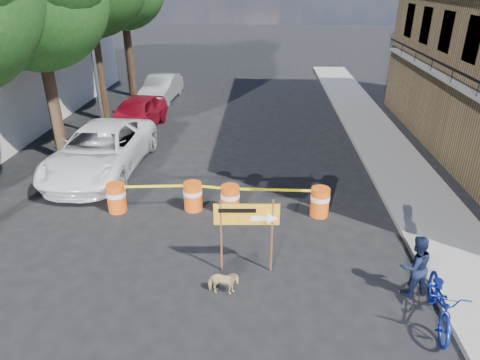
# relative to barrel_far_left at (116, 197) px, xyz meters

# --- Properties ---
(ground) EXTENTS (120.00, 120.00, 0.00)m
(ground) POSITION_rel_barrel_far_left_xyz_m (3.34, -2.97, -0.47)
(ground) COLOR black
(ground) RESTS_ON ground
(sidewalk_east) EXTENTS (2.40, 40.00, 0.15)m
(sidewalk_east) POSITION_rel_barrel_far_left_xyz_m (9.54, 3.03, -0.40)
(sidewalk_east) COLOR gray
(sidewalk_east) RESTS_ON ground
(streetlamp) EXTENTS (1.25, 0.18, 8.00)m
(streetlamp) POSITION_rel_barrel_far_left_xyz_m (-2.60, 6.53, 3.90)
(streetlamp) COLOR gray
(streetlamp) RESTS_ON ground
(barrel_far_left) EXTENTS (0.58, 0.58, 0.90)m
(barrel_far_left) POSITION_rel_barrel_far_left_xyz_m (0.00, 0.00, 0.00)
(barrel_far_left) COLOR #DA410C
(barrel_far_left) RESTS_ON ground
(barrel_mid_left) EXTENTS (0.58, 0.58, 0.90)m
(barrel_mid_left) POSITION_rel_barrel_far_left_xyz_m (2.32, 0.23, 0.00)
(barrel_mid_left) COLOR #DA410C
(barrel_mid_left) RESTS_ON ground
(barrel_mid_right) EXTENTS (0.58, 0.58, 0.90)m
(barrel_mid_right) POSITION_rel_barrel_far_left_xyz_m (3.48, 0.07, 0.00)
(barrel_mid_right) COLOR #DA410C
(barrel_mid_right) RESTS_ON ground
(barrel_far_right) EXTENTS (0.58, 0.58, 0.90)m
(barrel_far_right) POSITION_rel_barrel_far_left_xyz_m (6.17, 0.06, 0.00)
(barrel_far_right) COLOR #DA410C
(barrel_far_right) RESTS_ON ground
(detour_sign) EXTENTS (1.53, 0.30, 1.97)m
(detour_sign) POSITION_rel_barrel_far_left_xyz_m (4.28, -2.75, 0.97)
(detour_sign) COLOR #592D19
(detour_sign) RESTS_ON ground
(pedestrian) EXTENTS (0.86, 0.75, 1.51)m
(pedestrian) POSITION_rel_barrel_far_left_xyz_m (7.84, -3.40, 0.28)
(pedestrian) COLOR #101732
(pedestrian) RESTS_ON ground
(bicycle) EXTENTS (0.91, 1.20, 2.07)m
(bicycle) POSITION_rel_barrel_far_left_xyz_m (8.14, -4.25, 0.56)
(bicycle) COLOR #122396
(bicycle) RESTS_ON ground
(dog) EXTENTS (0.75, 0.37, 0.62)m
(dog) POSITION_rel_barrel_far_left_xyz_m (3.59, -3.64, -0.16)
(dog) COLOR tan
(dog) RESTS_ON ground
(suv_white) EXTENTS (2.96, 6.11, 1.67)m
(suv_white) POSITION_rel_barrel_far_left_xyz_m (-1.46, 2.92, 0.37)
(suv_white) COLOR white
(suv_white) RESTS_ON ground
(sedan_red) EXTENTS (2.34, 4.72, 1.55)m
(sedan_red) POSITION_rel_barrel_far_left_xyz_m (-1.46, 7.68, 0.30)
(sedan_red) COLOR maroon
(sedan_red) RESTS_ON ground
(sedan_silver) EXTENTS (1.83, 4.51, 1.45)m
(sedan_silver) POSITION_rel_barrel_far_left_xyz_m (-1.46, 13.02, 0.26)
(sedan_silver) COLOR #ABAEB2
(sedan_silver) RESTS_ON ground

